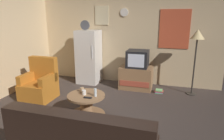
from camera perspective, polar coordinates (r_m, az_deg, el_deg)
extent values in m
plane|color=#3D332D|center=(3.96, -4.70, -13.83)|extent=(12.00, 12.00, 0.00)
cube|color=#D1B284|center=(5.84, 3.86, 9.31)|extent=(5.20, 0.10, 2.64)
cube|color=#C64C2D|center=(5.61, 17.05, 10.84)|extent=(0.76, 0.02, 1.00)
cube|color=beige|center=(5.94, -2.85, 15.00)|extent=(0.40, 0.02, 0.52)
cylinder|color=silver|center=(5.76, 3.45, 15.78)|extent=(0.22, 0.03, 0.22)
cube|color=silver|center=(5.87, -6.48, 3.66)|extent=(0.60, 0.60, 1.50)
cylinder|color=silver|center=(5.47, -5.66, 4.97)|extent=(0.02, 0.02, 0.36)
cylinder|color=#4C4C51|center=(5.71, -7.54, 12.31)|extent=(0.26, 0.04, 0.26)
cube|color=#8E6642|center=(5.46, 6.73, -2.15)|extent=(0.84, 0.52, 0.59)
cube|color=#AD4733|center=(5.24, 6.19, -3.91)|extent=(0.76, 0.01, 0.14)
cube|color=black|center=(5.33, 7.17, 3.14)|extent=(0.54, 0.50, 0.44)
cube|color=silver|center=(5.08, 6.69, 2.57)|extent=(0.41, 0.01, 0.33)
cylinder|color=#332D28|center=(5.50, 21.26, -6.16)|extent=(0.24, 0.24, 0.02)
cylinder|color=#332D28|center=(5.30, 21.97, 0.82)|extent=(0.04, 0.04, 1.40)
cone|color=#F2D18C|center=(5.18, 22.83, 9.21)|extent=(0.32, 0.32, 0.22)
cylinder|color=#8E6642|center=(4.12, -7.04, -12.36)|extent=(0.72, 0.72, 0.04)
cylinder|color=#8E6642|center=(4.03, -7.14, -9.81)|extent=(0.24, 0.24, 0.40)
cylinder|color=#8E6642|center=(3.95, -7.24, -7.14)|extent=(0.72, 0.72, 0.04)
cylinder|color=silver|center=(3.83, -4.69, -6.27)|extent=(0.05, 0.05, 0.15)
cylinder|color=silver|center=(3.93, -7.84, -6.22)|extent=(0.08, 0.08, 0.09)
cylinder|color=tan|center=(4.07, -8.35, -5.50)|extent=(0.08, 0.08, 0.09)
cube|color=black|center=(3.78, -6.78, -7.66)|extent=(0.15, 0.06, 0.02)
cube|color=#B2661E|center=(5.06, -19.77, -5.54)|extent=(0.68, 0.68, 0.40)
cube|color=#B2661E|center=(5.12, -18.56, 0.44)|extent=(0.68, 0.16, 0.56)
cube|color=#B2661E|center=(5.14, -22.60, -1.99)|extent=(0.12, 0.60, 0.20)
cube|color=#B2661E|center=(4.81, -17.39, -2.63)|extent=(0.12, 0.60, 0.20)
cube|color=black|center=(2.33, -10.17, -17.77)|extent=(1.70, 0.20, 0.52)
cube|color=#5DB675|center=(5.33, 12.98, -6.15)|extent=(0.18, 0.15, 0.02)
cube|color=#C660B9|center=(5.33, 12.99, -5.96)|extent=(0.19, 0.14, 0.02)
cube|color=#AF4638|center=(5.32, 13.00, -5.74)|extent=(0.21, 0.14, 0.02)
cube|color=#80CA78|center=(5.31, 13.02, -5.48)|extent=(0.16, 0.15, 0.03)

